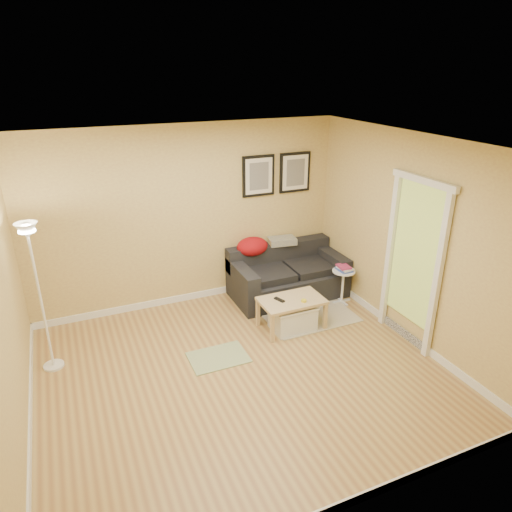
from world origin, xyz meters
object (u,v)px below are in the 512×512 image
sofa (288,273)px  coffee_table (291,313)px  book_stack (344,268)px  side_table (343,286)px  storage_bin (293,317)px  floor_lamp (41,303)px

sofa → coffee_table: bearing=-114.4°
coffee_table → book_stack: (1.04, 0.35, 0.34)m
coffee_table → side_table: 1.09m
side_table → storage_bin: bearing=-159.9°
coffee_table → storage_bin: size_ratio=1.47×
side_table → book_stack: (0.01, 0.01, 0.30)m
coffee_table → floor_lamp: size_ratio=0.47×
floor_lamp → coffee_table: bearing=-6.3°
storage_bin → floor_lamp: 3.09m
side_table → floor_lamp: size_ratio=0.29×
book_stack → storage_bin: bearing=-178.8°
storage_bin → book_stack: bearing=20.3°
coffee_table → side_table: size_ratio=1.65×
book_stack → coffee_table: bearing=179.3°
coffee_table → sofa: bearing=62.3°
sofa → side_table: (0.64, -0.53, -0.12)m
side_table → book_stack: bearing=48.1°
sofa → book_stack: sofa is taller
sofa → floor_lamp: floor_lamp is taller
side_table → floor_lamp: (-4.02, -0.01, 0.59)m
side_table → sofa: bearing=140.5°
storage_bin → sofa: bearing=66.5°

